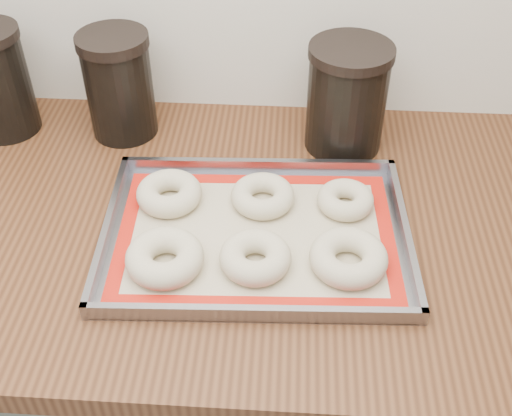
# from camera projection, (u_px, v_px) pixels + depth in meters

# --- Properties ---
(cabinet) EXTENTS (3.00, 0.65, 0.86)m
(cabinet) POSITION_uv_depth(u_px,v_px,m) (202.00, 382.00, 1.33)
(cabinet) COLOR slate
(cabinet) RESTS_ON floor
(countertop) EXTENTS (3.06, 0.68, 0.04)m
(countertop) POSITION_uv_depth(u_px,v_px,m) (186.00, 223.00, 1.03)
(countertop) COLOR brown
(countertop) RESTS_ON cabinet
(baking_tray) EXTENTS (0.47, 0.35, 0.03)m
(baking_tray) POSITION_uv_depth(u_px,v_px,m) (256.00, 234.00, 0.97)
(baking_tray) COLOR gray
(baking_tray) RESTS_ON countertop
(baking_mat) EXTENTS (0.43, 0.31, 0.00)m
(baking_mat) POSITION_uv_depth(u_px,v_px,m) (256.00, 235.00, 0.98)
(baking_mat) COLOR #C6B793
(baking_mat) RESTS_ON baking_tray
(bagel_front_left) EXTENTS (0.12, 0.12, 0.04)m
(bagel_front_left) POSITION_uv_depth(u_px,v_px,m) (165.00, 258.00, 0.91)
(bagel_front_left) COLOR beige
(bagel_front_left) RESTS_ON baking_mat
(bagel_front_mid) EXTENTS (0.12, 0.12, 0.04)m
(bagel_front_mid) POSITION_uv_depth(u_px,v_px,m) (255.00, 257.00, 0.92)
(bagel_front_mid) COLOR beige
(bagel_front_mid) RESTS_ON baking_mat
(bagel_front_right) EXTENTS (0.13, 0.13, 0.04)m
(bagel_front_right) POSITION_uv_depth(u_px,v_px,m) (349.00, 258.00, 0.91)
(bagel_front_right) COLOR beige
(bagel_front_right) RESTS_ON baking_mat
(bagel_back_left) EXTENTS (0.13, 0.13, 0.04)m
(bagel_back_left) POSITION_uv_depth(u_px,v_px,m) (169.00, 193.00, 1.02)
(bagel_back_left) COLOR beige
(bagel_back_left) RESTS_ON baking_mat
(bagel_back_mid) EXTENTS (0.12, 0.12, 0.03)m
(bagel_back_mid) POSITION_uv_depth(u_px,v_px,m) (263.00, 196.00, 1.02)
(bagel_back_mid) COLOR beige
(bagel_back_mid) RESTS_ON baking_mat
(bagel_back_right) EXTENTS (0.11, 0.11, 0.03)m
(bagel_back_right) POSITION_uv_depth(u_px,v_px,m) (345.00, 200.00, 1.01)
(bagel_back_right) COLOR beige
(bagel_back_right) RESTS_ON baking_mat
(canister_mid) EXTENTS (0.12, 0.12, 0.19)m
(canister_mid) POSITION_uv_depth(u_px,v_px,m) (119.00, 85.00, 1.13)
(canister_mid) COLOR black
(canister_mid) RESTS_ON countertop
(canister_right) EXTENTS (0.14, 0.14, 0.19)m
(canister_right) POSITION_uv_depth(u_px,v_px,m) (347.00, 98.00, 1.10)
(canister_right) COLOR black
(canister_right) RESTS_ON countertop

